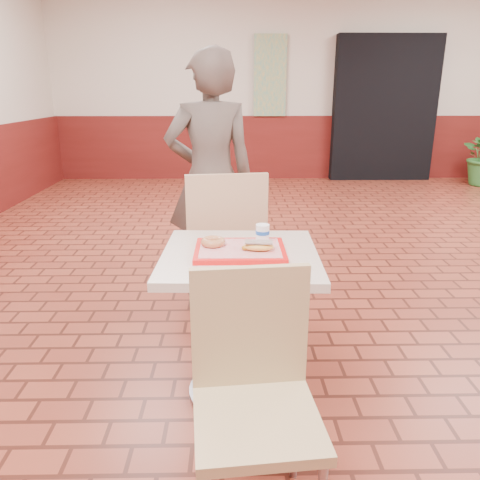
{
  "coord_description": "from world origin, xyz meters",
  "views": [
    {
      "loc": [
        -1.21,
        -2.68,
        1.42
      ],
      "look_at": [
        -1.17,
        -0.74,
        0.78
      ],
      "focal_mm": 35.0,
      "sensor_mm": 36.0,
      "label": 1
    }
  ],
  "objects_px": {
    "main_table": "(240,301)",
    "chair_main_front": "(254,387)",
    "ring_donut": "(213,242)",
    "paper_cup": "(263,233)",
    "long_john_donut": "(258,246)",
    "chair_main_back": "(225,243)",
    "serving_tray": "(240,250)",
    "customer": "(211,178)"
  },
  "relations": [
    {
      "from": "main_table",
      "to": "chair_main_front",
      "type": "distance_m",
      "value": 0.64
    },
    {
      "from": "ring_donut",
      "to": "paper_cup",
      "type": "bearing_deg",
      "value": 13.78
    },
    {
      "from": "long_john_donut",
      "to": "chair_main_back",
      "type": "bearing_deg",
      "value": 102.15
    },
    {
      "from": "serving_tray",
      "to": "ring_donut",
      "type": "bearing_deg",
      "value": 164.09
    },
    {
      "from": "customer",
      "to": "paper_cup",
      "type": "height_order",
      "value": "customer"
    },
    {
      "from": "paper_cup",
      "to": "main_table",
      "type": "bearing_deg",
      "value": -139.59
    },
    {
      "from": "main_table",
      "to": "customer",
      "type": "relative_size",
      "value": 0.43
    },
    {
      "from": "main_table",
      "to": "chair_main_front",
      "type": "relative_size",
      "value": 0.84
    },
    {
      "from": "main_table",
      "to": "paper_cup",
      "type": "xyz_separation_m",
      "value": [
        0.1,
        0.09,
        0.3
      ]
    },
    {
      "from": "chair_main_front",
      "to": "customer",
      "type": "bearing_deg",
      "value": 91.01
    },
    {
      "from": "main_table",
      "to": "paper_cup",
      "type": "height_order",
      "value": "paper_cup"
    },
    {
      "from": "paper_cup",
      "to": "long_john_donut",
      "type": "bearing_deg",
      "value": -102.29
    },
    {
      "from": "paper_cup",
      "to": "serving_tray",
      "type": "bearing_deg",
      "value": -139.59
    },
    {
      "from": "long_john_donut",
      "to": "chair_main_front",
      "type": "bearing_deg",
      "value": -94.1
    },
    {
      "from": "chair_main_back",
      "to": "long_john_donut",
      "type": "relative_size",
      "value": 6.82
    },
    {
      "from": "chair_main_front",
      "to": "chair_main_back",
      "type": "bearing_deg",
      "value": 89.28
    },
    {
      "from": "chair_main_front",
      "to": "long_john_donut",
      "type": "xyz_separation_m",
      "value": [
        0.04,
        0.6,
        0.29
      ]
    },
    {
      "from": "paper_cup",
      "to": "chair_main_back",
      "type": "bearing_deg",
      "value": 107.25
    },
    {
      "from": "chair_main_front",
      "to": "ring_donut",
      "type": "bearing_deg",
      "value": 97.33
    },
    {
      "from": "chair_main_back",
      "to": "paper_cup",
      "type": "bearing_deg",
      "value": 99.92
    },
    {
      "from": "chair_main_front",
      "to": "customer",
      "type": "distance_m",
      "value": 1.89
    },
    {
      "from": "main_table",
      "to": "chair_main_front",
      "type": "height_order",
      "value": "chair_main_front"
    },
    {
      "from": "customer",
      "to": "serving_tray",
      "type": "height_order",
      "value": "customer"
    },
    {
      "from": "ring_donut",
      "to": "paper_cup",
      "type": "xyz_separation_m",
      "value": [
        0.22,
        0.05,
        0.02
      ]
    },
    {
      "from": "chair_main_front",
      "to": "ring_donut",
      "type": "relative_size",
      "value": 7.91
    },
    {
      "from": "main_table",
      "to": "paper_cup",
      "type": "distance_m",
      "value": 0.33
    },
    {
      "from": "serving_tray",
      "to": "main_table",
      "type": "bearing_deg",
      "value": 0.0
    },
    {
      "from": "paper_cup",
      "to": "chair_main_front",
      "type": "bearing_deg",
      "value": -95.56
    },
    {
      "from": "customer",
      "to": "paper_cup",
      "type": "xyz_separation_m",
      "value": [
        0.28,
        -1.12,
        -0.05
      ]
    },
    {
      "from": "serving_tray",
      "to": "ring_donut",
      "type": "height_order",
      "value": "ring_donut"
    },
    {
      "from": "chair_main_front",
      "to": "main_table",
      "type": "bearing_deg",
      "value": 87.5
    },
    {
      "from": "customer",
      "to": "paper_cup",
      "type": "distance_m",
      "value": 1.15
    },
    {
      "from": "customer",
      "to": "long_john_donut",
      "type": "xyz_separation_m",
      "value": [
        0.25,
        -1.24,
        -0.07
      ]
    },
    {
      "from": "chair_main_back",
      "to": "customer",
      "type": "bearing_deg",
      "value": -86.6
    },
    {
      "from": "chair_main_back",
      "to": "serving_tray",
      "type": "xyz_separation_m",
      "value": [
        0.08,
        -0.67,
        0.19
      ]
    },
    {
      "from": "serving_tray",
      "to": "long_john_donut",
      "type": "relative_size",
      "value": 2.76
    },
    {
      "from": "chair_main_front",
      "to": "paper_cup",
      "type": "height_order",
      "value": "chair_main_front"
    },
    {
      "from": "serving_tray",
      "to": "paper_cup",
      "type": "height_order",
      "value": "paper_cup"
    },
    {
      "from": "chair_main_back",
      "to": "customer",
      "type": "relative_size",
      "value": 0.59
    },
    {
      "from": "main_table",
      "to": "serving_tray",
      "type": "distance_m",
      "value": 0.25
    },
    {
      "from": "customer",
      "to": "chair_main_front",
      "type": "bearing_deg",
      "value": 84.24
    },
    {
      "from": "long_john_donut",
      "to": "serving_tray",
      "type": "bearing_deg",
      "value": 153.12
    }
  ]
}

